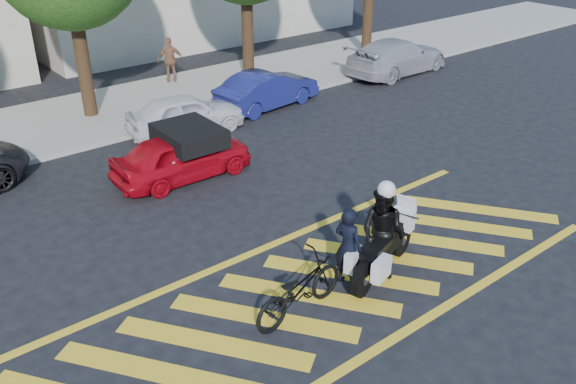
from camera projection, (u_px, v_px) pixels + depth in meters
ground at (332, 284)px, 12.21m from camera, size 90.00×90.00×0.00m
sidewalk at (92, 116)px, 20.49m from camera, size 60.00×5.00×0.15m
crosswalk at (330, 284)px, 12.19m from camera, size 12.33×4.00×0.01m
officer_bike at (348, 247)px, 11.84m from camera, size 0.51×0.69×1.71m
bicycle at (299, 289)px, 11.12m from camera, size 2.22×0.99×1.13m
police_motorcycle at (383, 250)px, 12.23m from camera, size 2.41×1.17×1.09m
officer_moto at (383, 233)px, 12.04m from camera, size 0.99×1.13×1.96m
red_convertible at (182, 156)px, 16.20m from camera, size 3.81×1.57×1.29m
parked_mid_right at (186, 114)px, 19.12m from camera, size 3.85×1.94×1.26m
parked_right at (267, 90)px, 21.22m from camera, size 4.07×1.82×1.30m
parked_far_right at (397, 56)px, 24.88m from camera, size 5.01×2.30×1.42m
pedestrian_right at (170, 60)px, 23.32m from camera, size 1.08×0.74×1.71m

